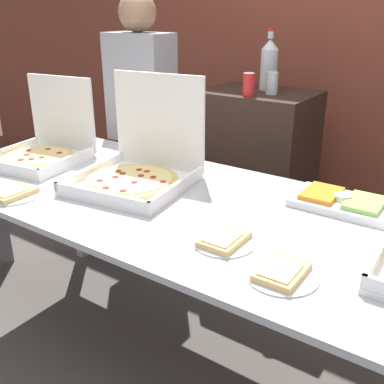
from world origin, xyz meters
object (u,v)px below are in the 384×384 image
object	(u,v)px
soda_can_colored	(249,85)
soda_bottle	(269,64)
soda_can_silver	(272,83)
pizza_box_near_right	(44,147)
veggie_tray	(342,202)
paper_plate_front_left	(13,194)
person_guest_cap	(142,128)
paper_plate_front_right	(282,273)
paper_plate_front_center	(224,240)
pizza_box_far_left	(139,166)

from	to	relation	value
soda_can_colored	soda_bottle	bearing A→B (deg)	90.87
soda_can_silver	pizza_box_near_right	bearing A→B (deg)	-128.78
veggie_tray	soda_bottle	xyz separation A→B (m)	(-0.73, 0.82, 0.40)
paper_plate_front_left	soda_can_silver	xyz separation A→B (m)	(0.50, 1.36, 0.32)
soda_can_colored	person_guest_cap	world-z (taller)	person_guest_cap
paper_plate_front_right	person_guest_cap	world-z (taller)	person_guest_cap
paper_plate_front_center	paper_plate_front_right	xyz separation A→B (m)	(0.24, -0.07, -0.00)
paper_plate_front_right	soda_can_colored	xyz separation A→B (m)	(-0.74, 1.16, 0.32)
paper_plate_front_left	soda_bottle	distance (m)	1.59
veggie_tray	person_guest_cap	world-z (taller)	person_guest_cap
soda_bottle	paper_plate_front_center	bearing A→B (deg)	-69.38
soda_can_silver	pizza_box_far_left	bearing A→B (deg)	-100.62
person_guest_cap	soda_bottle	bearing A→B (deg)	-149.89
paper_plate_front_right	soda_can_colored	distance (m)	1.41
pizza_box_near_right	paper_plate_front_left	xyz separation A→B (m)	(0.28, -0.39, -0.06)
pizza_box_far_left	person_guest_cap	xyz separation A→B (m)	(-0.57, 0.68, -0.06)
soda_bottle	soda_can_colored	world-z (taller)	soda_bottle
pizza_box_near_right	person_guest_cap	world-z (taller)	person_guest_cap
pizza_box_near_right	veggie_tray	size ratio (longest dim) A/B	1.27
paper_plate_front_right	veggie_tray	distance (m)	0.59
soda_can_silver	person_guest_cap	bearing A→B (deg)	-161.12
pizza_box_far_left	soda_bottle	distance (m)	1.12
pizza_box_near_right	soda_bottle	xyz separation A→B (m)	(0.70, 1.10, 0.35)
paper_plate_front_left	paper_plate_front_center	bearing A→B (deg)	9.41
pizza_box_far_left	soda_can_silver	world-z (taller)	pizza_box_far_left
pizza_box_far_left	paper_plate_front_center	distance (m)	0.65
paper_plate_front_right	person_guest_cap	size ratio (longest dim) A/B	0.13
pizza_box_near_right	veggie_tray	xyz separation A→B (m)	(1.43, 0.28, -0.05)
pizza_box_far_left	paper_plate_front_center	size ratio (longest dim) A/B	2.60
soda_can_colored	person_guest_cap	size ratio (longest dim) A/B	0.08
pizza_box_near_right	soda_can_colored	xyz separation A→B (m)	(0.70, 0.85, 0.26)
pizza_box_near_right	paper_plate_front_right	distance (m)	1.47
pizza_box_far_left	soda_can_colored	distance (m)	0.86
pizza_box_far_left	paper_plate_front_center	xyz separation A→B (m)	(0.59, -0.27, -0.07)
soda_can_silver	soda_can_colored	bearing A→B (deg)	-123.46
paper_plate_front_center	soda_can_colored	size ratio (longest dim) A/B	1.65
pizza_box_near_right	paper_plate_front_left	bearing A→B (deg)	-62.44
pizza_box_near_right	paper_plate_front_center	size ratio (longest dim) A/B	2.31
soda_can_colored	person_guest_cap	distance (m)	0.74
paper_plate_front_right	paper_plate_front_center	bearing A→B (deg)	162.70
pizza_box_far_left	veggie_tray	world-z (taller)	pizza_box_far_left
paper_plate_front_right	paper_plate_front_left	distance (m)	1.16
pizza_box_near_right	paper_plate_front_right	bearing A→B (deg)	-20.63
pizza_box_far_left	soda_can_colored	xyz separation A→B (m)	(0.10, 0.82, 0.25)
paper_plate_front_center	paper_plate_front_right	size ratio (longest dim) A/B	0.95
paper_plate_front_left	soda_can_colored	xyz separation A→B (m)	(0.42, 1.23, 0.32)
pizza_box_far_left	veggie_tray	size ratio (longest dim) A/B	1.43
paper_plate_front_left	person_guest_cap	distance (m)	1.13
paper_plate_front_center	soda_can_colored	bearing A→B (deg)	114.68
veggie_tray	soda_can_silver	bearing A→B (deg)	133.00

